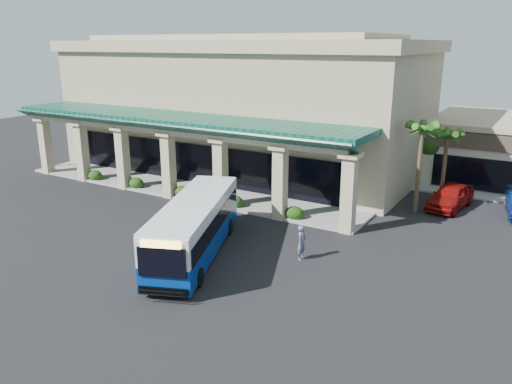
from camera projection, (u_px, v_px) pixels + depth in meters
The scene contains 10 objects.
ground at pixel (212, 241), 28.07m from camera, with size 110.00×110.00×0.00m, color black.
main_building at pixel (244, 103), 43.54m from camera, with size 30.80×14.80×11.35m, color tan, non-canonical shape.
arcade at pixel (177, 154), 36.80m from camera, with size 30.00×6.20×5.70m, color #093B30, non-canonical shape.
palm_0 at pixel (419, 163), 31.94m from camera, with size 2.40×2.40×6.60m, color #265416, non-canonical shape.
palm_1 at pixel (445, 162), 34.02m from camera, with size 2.40×2.40×5.80m, color #265416, non-canonical shape.
palm_2 at pixel (47, 133), 43.67m from camera, with size 2.40×2.40×6.20m, color #265416, non-canonical shape.
broadleaf_tree at pixel (431, 153), 39.25m from camera, with size 2.60×2.60×4.81m, color #19380C, non-canonical shape.
transit_bus at pixel (195, 228), 25.83m from camera, with size 2.48×10.64×2.97m, color navy, non-canonical shape.
pedestrian at pixel (302, 242), 25.45m from camera, with size 0.66×0.44×1.82m, color slate.
car_silver at pixel (450, 196), 33.46m from camera, with size 1.96×4.88×1.66m, color #A6130F.
Camera 1 is at (15.63, -21.07, 10.66)m, focal length 35.00 mm.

